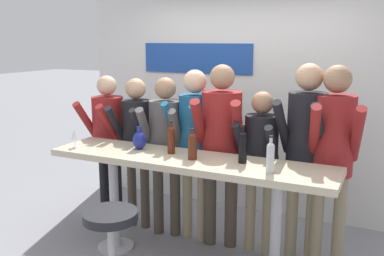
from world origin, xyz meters
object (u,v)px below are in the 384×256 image
Objects in this scene: person_right at (261,155)px; wine_bottle_1 at (192,145)px; wine_glass_0 at (75,135)px; person_far_left at (108,132)px; person_far_right at (306,140)px; person_center at (194,135)px; wine_bottle_0 at (243,146)px; person_center_left at (166,139)px; wine_bottle_2 at (171,139)px; person_rightmost at (333,145)px; wine_bottle_3 at (270,156)px; person_center_right at (221,137)px; decorative_vase at (139,140)px; tasting_table at (188,174)px; bar_stool at (111,242)px; person_left at (136,136)px.

wine_bottle_1 is (-0.45, -0.56, 0.17)m from person_right.
wine_glass_0 is (-1.65, -0.66, 0.17)m from person_right.
person_far_left is 0.90× the size of person_far_right.
wine_bottle_0 is (0.66, -0.46, 0.07)m from person_center.
person_center is 6.46× the size of wine_bottle_1.
wine_bottle_2 is at bearing -65.88° from person_center_left.
person_far_right reaches higher than person_rightmost.
wine_bottle_2 is at bearing 169.20° from wine_bottle_3.
person_center_right reaches higher than wine_bottle_0.
person_far_right is 1.00× the size of person_rightmost.
wine_bottle_0 is (-0.02, -0.48, 0.19)m from person_right.
decorative_vase is at bearing -157.65° from person_center_right.
wine_glass_0 is at bearing -173.61° from wine_bottle_0.
tasting_table is 9.50× the size of wine_bottle_1.
person_center is 9.97× the size of wine_glass_0.
wine_bottle_3 is at bearing -30.49° from person_center.
person_center_left is 1.65m from person_rightmost.
decorative_vase reaches higher than tasting_table.
person_center_right is at bearing 71.38° from bar_stool.
person_center_right is 0.41m from person_right.
person_center_right is (0.12, 0.50, 0.25)m from tasting_table.
person_rightmost reaches higher than person_far_left.
tasting_table is 1.47× the size of person_center.
person_far_right is at bearing 19.06° from decorative_vase.
person_left is at bearing 3.67° from person_far_left.
person_center_right is at bearing -9.37° from person_center_left.
person_rightmost is (1.33, 0.02, 0.04)m from person_center.
wine_glass_0 reaches higher than bar_stool.
person_center_right reaches higher than wine_glass_0.
tasting_table is 0.72m from person_center_left.
person_center_left is (-0.49, 0.49, 0.16)m from tasting_table.
wine_bottle_3 is (0.26, -0.65, 0.18)m from person_right.
person_left is 0.94× the size of person_center.
wine_bottle_2 is (0.29, -0.43, 0.13)m from person_center_left.
person_center is (0.69, -0.01, 0.07)m from person_left.
person_center is 1.16m from wine_glass_0.
bar_stool is at bearing -112.20° from tasting_table.
bar_stool is 1.40m from wine_bottle_3.
person_center_left is 0.95× the size of person_center.
person_rightmost is (1.45, 1.28, 0.65)m from bar_stool.
person_far_right reaches higher than bar_stool.
person_left is 0.72m from wine_glass_0.
person_right reaches higher than wine_bottle_3.
bar_stool is at bearing -149.86° from wine_bottle_3.
person_rightmost reaches higher than person_center.
person_far_right is 8.41× the size of decorative_vase.
person_center_right is at bearing 32.99° from decorative_vase.
person_center_left reaches higher than person_left.
person_center is at bearing 33.83° from wine_glass_0.
decorative_vase is (0.60, 0.20, -0.04)m from wine_glass_0.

